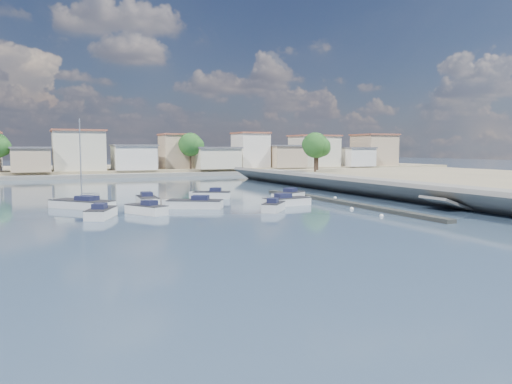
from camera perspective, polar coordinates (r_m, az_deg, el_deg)
ground at (r=76.08m, az=-6.16°, el=0.52°), size 400.00×400.00×0.00m
seawall_walkway at (r=61.45m, az=18.57°, el=0.06°), size 5.00×90.00×1.80m
breakwater at (r=54.19m, az=9.63°, el=-1.15°), size 2.00×31.02×0.35m
far_shore_land at (r=126.55m, az=-13.22°, el=2.51°), size 160.00×40.00×1.40m
far_shore_quay at (r=105.99m, az=-11.18°, el=1.93°), size 160.00×2.50×0.80m
far_town at (r=114.29m, az=-6.59°, el=4.48°), size 113.01×12.80×8.35m
shore_trees at (r=105.17m, az=-6.43°, el=5.14°), size 74.56×38.32×7.92m
motorboat_a at (r=46.29m, az=-12.60°, el=-1.98°), size 3.47×4.43×1.48m
motorboat_b at (r=47.29m, az=2.09°, el=-1.72°), size 3.43×3.72×1.48m
motorboat_c at (r=49.90m, az=-7.31°, el=-1.40°), size 5.81×4.41×1.48m
motorboat_d at (r=58.11m, az=3.59°, el=-0.47°), size 4.92×4.07×1.48m
motorboat_e at (r=44.83m, az=-17.19°, el=-2.31°), size 3.22×4.74×1.48m
motorboat_f at (r=59.35m, az=-5.30°, el=-0.37°), size 4.82×3.50×1.48m
motorboat_g at (r=53.88m, az=-12.27°, el=-1.01°), size 2.08×5.45×1.48m
motorboat_h at (r=52.03m, az=3.80°, el=-1.11°), size 5.58×2.63×1.48m
sailboat at (r=52.43m, az=-19.53°, el=-1.31°), size 6.15×6.56×9.00m
mooring_buoys at (r=53.79m, az=7.50°, el=-1.30°), size 12.40×30.07×0.37m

